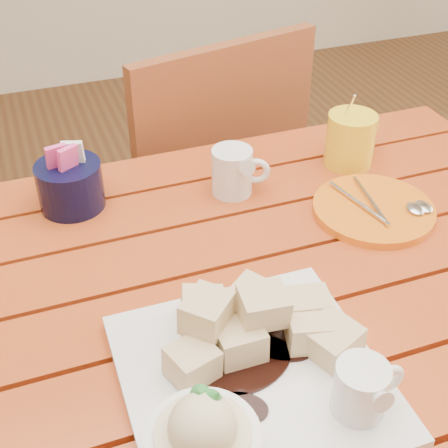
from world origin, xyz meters
name	(u,v)px	position (x,y,z in m)	size (l,w,h in m)	color
table	(221,352)	(0.00, 0.00, 0.64)	(1.20, 0.79, 0.75)	#A84015
dessert_plate	(247,380)	(-0.03, -0.17, 0.78)	(0.29, 0.29, 0.12)	white
coffee_mug_right	(351,138)	(0.33, 0.25, 0.80)	(0.12, 0.08, 0.14)	yellow
cream_pitcher	(233,170)	(0.11, 0.23, 0.79)	(0.10, 0.08, 0.08)	white
sugar_caddy	(70,184)	(-0.15, 0.28, 0.79)	(0.10, 0.10, 0.11)	black
orange_saucer	(375,209)	(0.30, 0.10, 0.76)	(0.19, 0.19, 0.02)	orange
chair_far	(201,190)	(0.17, 0.62, 0.50)	(0.50, 0.50, 0.89)	brown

